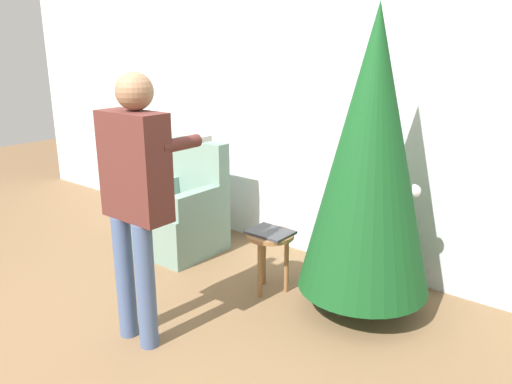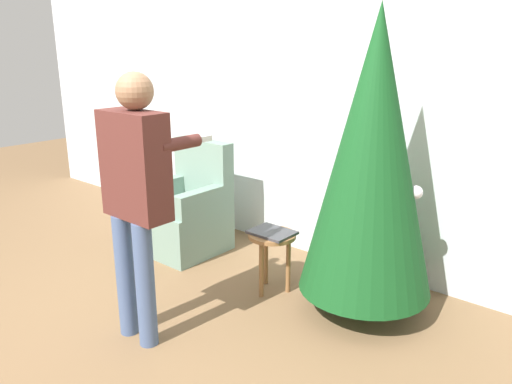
{
  "view_description": "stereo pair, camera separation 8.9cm",
  "coord_description": "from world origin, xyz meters",
  "px_view_note": "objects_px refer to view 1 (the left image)",
  "views": [
    {
      "loc": [
        2.51,
        -1.45,
        1.86
      ],
      "look_at": [
        0.6,
        0.94,
        0.95
      ],
      "focal_mm": 35.0,
      "sensor_mm": 36.0,
      "label": 1
    },
    {
      "loc": [
        2.58,
        -1.39,
        1.86
      ],
      "look_at": [
        0.6,
        0.94,
        0.95
      ],
      "focal_mm": 35.0,
      "sensor_mm": 36.0,
      "label": 2
    }
  ],
  "objects_px": {
    "christmas_tree": "(370,155)",
    "side_stool": "(270,244)",
    "armchair": "(183,214)",
    "person_standing": "(136,186)"
  },
  "relations": [
    {
      "from": "christmas_tree",
      "to": "side_stool",
      "type": "distance_m",
      "value": 1.04
    },
    {
      "from": "armchair",
      "to": "side_stool",
      "type": "distance_m",
      "value": 1.13
    },
    {
      "from": "person_standing",
      "to": "side_stool",
      "type": "bearing_deg",
      "value": 75.88
    },
    {
      "from": "person_standing",
      "to": "side_stool",
      "type": "xyz_separation_m",
      "value": [
        0.26,
        1.02,
        -0.64
      ]
    },
    {
      "from": "armchair",
      "to": "person_standing",
      "type": "bearing_deg",
      "value": -53.67
    },
    {
      "from": "armchair",
      "to": "side_stool",
      "type": "height_order",
      "value": "armchair"
    },
    {
      "from": "armchair",
      "to": "side_stool",
      "type": "bearing_deg",
      "value": -7.71
    },
    {
      "from": "christmas_tree",
      "to": "armchair",
      "type": "xyz_separation_m",
      "value": [
        -1.81,
        -0.04,
        -0.8
      ]
    },
    {
      "from": "armchair",
      "to": "person_standing",
      "type": "xyz_separation_m",
      "value": [
        0.86,
        -1.17,
        0.68
      ]
    },
    {
      "from": "armchair",
      "to": "person_standing",
      "type": "relative_size",
      "value": 0.59
    }
  ]
}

